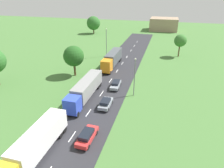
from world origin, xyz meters
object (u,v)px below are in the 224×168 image
Objects in this scene: tree_ash at (180,41)px; car_fourth at (116,84)px; truck_lead at (33,146)px; car_second at (87,136)px; car_third at (106,103)px; distant_building at (164,24)px; lamppost_second at (135,75)px; tree_oak at (74,56)px; tree_elm at (93,23)px; lamppost_third at (106,41)px; truck_second at (85,89)px; truck_third at (112,59)px.

car_fourth is at bearing -116.69° from tree_ash.
truck_lead reaches higher than car_second.
car_second reaches higher than car_third.
distant_building is (6.93, 81.03, 2.27)m from car_third.
car_fourth is at bearing 151.27° from lamppost_second.
distant_building is (6.81, 90.33, 2.25)m from car_second.
tree_elm is at bearing 105.03° from tree_oak.
lamppost_third is (-8.92, 38.96, 4.02)m from car_second.
tree_oak is (-11.55, 4.18, 4.14)m from car_fourth.
tree_elm is at bearing 108.70° from truck_second.
car_fourth is 23.49m from lamppost_third.
distant_building is (15.74, 51.38, -1.77)m from lamppost_third.
truck_lead is 22.06m from lamppost_second.
tree_elm reaches higher than tree_ash.
truck_third is 11.64m from tree_oak.
car_second is at bearing -70.60° from tree_elm.
truck_third is 1.61× the size of tree_elm.
lamppost_third reaches higher than truck_third.
tree_elm reaches higher than car_third.
car_second is 0.33× the size of distant_building.
distant_building is (7.15, 72.86, 2.30)m from car_fourth.
lamppost_second reaches higher than truck_lead.
car_fourth is (4.50, 6.09, -1.29)m from truck_second.
tree_ash reaches higher than car_third.
truck_third is 61.10m from distant_building.
lamppost_third is 17.56m from tree_oak.
distant_building is at bearing 84.40° from car_fourth.
tree_oak is at bearing -129.94° from truck_third.
car_fourth is at bearing -19.90° from tree_oak.
tree_oak is 1.06× the size of tree_ash.
truck_second is 64.71m from tree_elm.
tree_elm is at bearing -151.33° from distant_building.
car_third is 68.37m from tree_elm.
tree_elm is at bearing 116.31° from lamppost_third.
lamppost_third is 37.56m from tree_elm.
tree_ash is (18.37, 49.63, 2.99)m from truck_lead.
tree_ash is at bearing 63.31° from car_fourth.
car_third is 81.36m from distant_building.
truck_lead is 1.62× the size of tree_elm.
truck_second is 1.85× the size of tree_oak.
tree_oak is at bearing -105.23° from distant_building.
car_third is at bearing -73.46° from lamppost_third.
truck_second is 1.56× the size of lamppost_third.
lamppost_third is (-8.59, 21.48, 4.07)m from car_fourth.
car_third reaches higher than car_fourth.
car_second is (4.83, -11.38, -1.24)m from truck_second.
truck_lead is 1.67× the size of lamppost_second.
tree_elm is 36.95m from distant_building.
lamppost_second is at bearing 65.69° from truck_lead.
lamppost_second is at bearing 75.05° from car_second.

